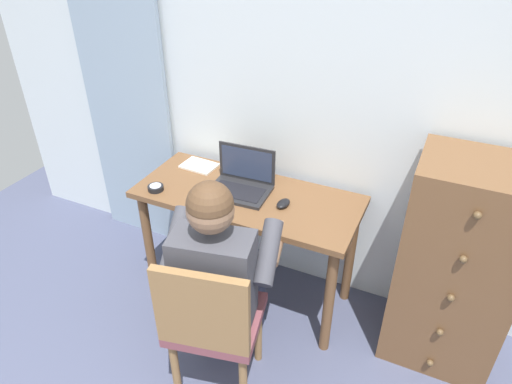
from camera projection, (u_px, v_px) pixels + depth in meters
wall_back at (337, 99)px, 2.42m from camera, size 4.80×0.05×2.50m
curtain_panel at (125, 95)px, 2.95m from camera, size 0.64×0.03×2.15m
desk at (248, 212)px, 2.62m from camera, size 1.27×0.54×0.75m
dresser at (455, 267)px, 2.29m from camera, size 0.55×0.48×1.18m
chair at (212, 321)px, 2.11m from camera, size 0.49×0.48×0.89m
person_seated at (222, 266)px, 2.16m from camera, size 0.61×0.64×1.21m
laptop at (241, 182)px, 2.58m from camera, size 0.35×0.27×0.24m
computer_mouse at (283, 204)px, 2.45m from camera, size 0.07×0.11×0.03m
desk_clock at (156, 188)px, 2.59m from camera, size 0.09×0.09×0.03m
notebook_pad at (199, 166)px, 2.83m from camera, size 0.22×0.16×0.01m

